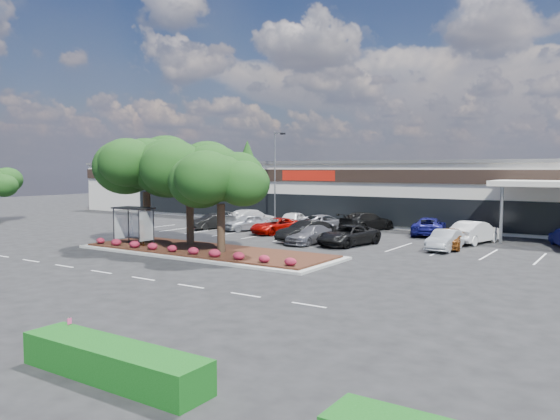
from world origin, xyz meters
The scene contains 28 objects.
ground centered at (0.00, 0.00, 0.00)m, with size 160.00×160.00×0.00m, color black.
retail_store centered at (0.06, 33.91, 3.15)m, with size 80.40×25.20×6.25m.
landscape_island centered at (-2.00, 4.00, 0.12)m, with size 18.00×6.00×0.26m.
lane_markings centered at (-0.14, 10.42, 0.01)m, with size 33.12×20.06×0.01m.
shrub_row centered at (-2.00, 1.90, 0.51)m, with size 17.00×0.80×0.50m, color maroon, non-canonical shape.
bus_shelter centered at (-7.50, 2.95, 2.31)m, with size 2.75×1.55×2.59m.
island_tree_west centered at (-8.00, 4.50, 4.21)m, with size 7.20×7.20×7.89m, color #1A3511, non-canonical shape.
island_tree_mid centered at (-4.50, 5.20, 3.92)m, with size 6.60×6.60×7.32m, color #1A3511, non-canonical shape.
island_tree_east centered at (-0.50, 3.70, 3.51)m, with size 5.80×5.80×6.50m, color #1A3511, non-canonical shape.
hedge_south_east centered at (10.00, -13.50, 0.45)m, with size 6.00×1.30×0.90m, color #0C450C.
conifer_north_west centered at (-30.00, 46.00, 5.00)m, with size 4.40×4.40×10.00m, color #1A3511.
person_waiting centered at (-6.81, 2.93, 1.15)m, with size 0.65×0.43×1.79m, color #594C47.
light_pole centered at (-9.00, 22.60, 4.03)m, with size 1.43×0.54×9.13m.
survey_stake centered at (7.48, -13.00, 0.71)m, with size 0.07×0.14×1.12m.
car_0 centered at (-11.03, 15.17, 0.68)m, with size 1.44×4.14×1.36m, color black.
car_1 centered at (-7.50, 15.79, 0.72)m, with size 1.70×4.22×1.44m, color #9D9FA7.
car_2 centered at (-3.96, 15.24, 0.67)m, with size 2.23×4.85×1.35m, color #960602.
car_3 centered at (1.31, 11.60, 0.67)m, with size 1.88×4.62×1.34m, color #53525A.
car_4 centered at (0.65, 12.27, 0.79)m, with size 1.68×4.82×1.59m, color black.
car_5 centered at (4.12, 12.30, 0.73)m, with size 2.41×5.23×1.45m, color black.
car_6 centered at (10.58, 13.81, 0.69)m, with size 1.47×4.21×1.39m, color #A4A9B0.
car_7 centered at (10.57, 14.91, 0.71)m, with size 1.68×4.18×1.42m, color brown.
car_9 centered at (-8.67, 18.00, 0.86)m, with size 2.41×5.93×1.72m, color silver.
car_10 centered at (-4.90, 19.63, 0.79)m, with size 1.86×4.63×1.58m, color silver.
car_12 centered at (-1.65, 19.34, 0.73)m, with size 2.42×5.26×1.46m, color slate.
car_13 centered at (1.24, 21.82, 0.81)m, with size 2.28×5.62×1.63m, color black.
car_14 centered at (7.06, 21.27, 0.74)m, with size 2.46×5.33×1.48m, color navy.
car_15 centered at (11.39, 18.49, 0.82)m, with size 1.74×4.99×1.64m, color white.
Camera 1 is at (21.32, -22.73, 5.51)m, focal length 35.00 mm.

